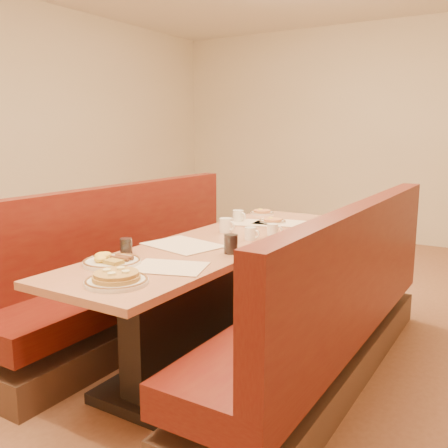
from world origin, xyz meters
The scene contains 19 objects.
ground centered at (0.00, 0.00, 0.00)m, with size 8.00×8.00×0.00m, color #9E6647.
room_envelope centered at (0.00, 0.00, 1.93)m, with size 6.04×8.04×2.82m.
diner_table centered at (0.00, 0.00, 0.37)m, with size 0.70×2.50×0.75m.
booth_left centered at (-0.73, 0.00, 0.36)m, with size 0.55×2.50×1.05m.
booth_right centered at (0.73, 0.00, 0.36)m, with size 0.55×2.50×1.05m.
placemat_near_left centered at (-0.12, -0.24, 0.75)m, with size 0.44×0.33×0.00m, color #FEE5C7.
placemat_near_right centered at (0.12, -0.68, 0.75)m, with size 0.36×0.27×0.00m, color #FEE5C7.
placemat_far_left centered at (-0.12, 0.64, 0.75)m, with size 0.38×0.29×0.00m, color #FEE5C7.
placemat_far_right centered at (0.07, 0.75, 0.75)m, with size 0.38×0.28×0.00m, color #FEE5C7.
pancake_plate centered at (0.08, -1.02, 0.77)m, with size 0.29×0.29×0.07m.
eggs_plate centered at (-0.18, -0.79, 0.77)m, with size 0.30×0.30×0.06m.
extra_plate_mid centered at (0.01, 0.73, 0.76)m, with size 0.20×0.20×0.04m.
extra_plate_far centered at (-0.25, 1.06, 0.76)m, with size 0.20×0.20×0.04m.
coffee_mug_a centered at (0.15, 0.12, 0.79)m, with size 0.11×0.07×0.08m.
coffee_mug_b centered at (-0.11, 0.25, 0.80)m, with size 0.13×0.09×0.10m.
coffee_mug_c centered at (0.22, 0.31, 0.79)m, with size 0.10×0.07×0.08m.
coffee_mug_d centered at (-0.24, 0.64, 0.80)m, with size 0.12×0.08×0.09m.
soda_tumbler_near centered at (-0.26, -0.59, 0.80)m, with size 0.07×0.07×0.09m.
soda_tumbler_mid centered at (0.23, -0.26, 0.80)m, with size 0.08×0.08×0.11m.
Camera 1 is at (1.64, -2.62, 1.44)m, focal length 40.00 mm.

